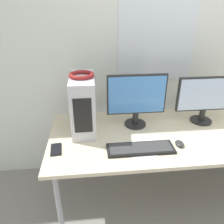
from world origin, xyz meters
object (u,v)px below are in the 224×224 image
Objects in this scene: cell_phone at (56,149)px; mouse at (180,144)px; pc_tower at (83,104)px; monitor_main at (136,98)px; keyboard at (140,148)px; monitor_right_near at (205,98)px; headphones at (81,75)px.

mouse is at bearing -8.02° from cell_phone.
pc_tower is at bearing 48.27° from cell_phone.
keyboard is at bearing -95.28° from monitor_main.
pc_tower is 5.11× the size of mouse.
monitor_right_near is 5.69× the size of mouse.
keyboard is at bearing -11.49° from cell_phone.
keyboard is (-0.63, -0.36, -0.22)m from monitor_right_near.
pc_tower is at bearing -178.90° from monitor_right_near.
pc_tower reaches higher than cell_phone.
pc_tower is 0.57m from keyboard.
pc_tower is 0.80m from mouse.
monitor_right_near is (1.03, 0.02, -0.24)m from headphones.
keyboard is at bearing -40.39° from pc_tower.
headphones is at bearing 48.35° from cell_phone.
cell_phone is (-1.23, -0.30, -0.22)m from monitor_right_near.
cell_phone is at bearing -154.71° from monitor_main.
pc_tower is 0.92× the size of monitor_main.
cell_phone is at bearing 177.81° from mouse.
monitor_right_near is 0.76m from keyboard.
pc_tower and monitor_main have the same top height.
pc_tower is 0.24m from headphones.
monitor_right_near is at bearing 45.60° from mouse.
monitor_main is 0.49m from mouse.
monitor_main is 3.21× the size of cell_phone.
headphones is at bearing 155.71° from mouse.
monitor_right_near is at bearing 7.88° from cell_phone.
headphones is 0.40× the size of keyboard.
headphones is 0.49m from monitor_main.
headphones is 2.18× the size of mouse.
monitor_right_near is at bearing 1.06° from headphones.
pc_tower is at bearing 139.61° from keyboard.
mouse reaches higher than cell_phone.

